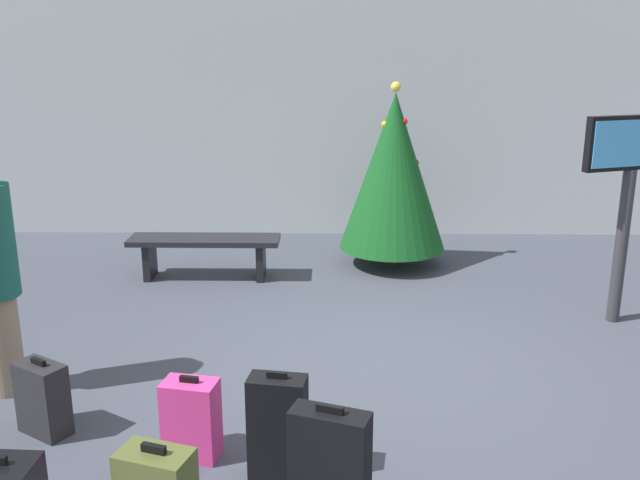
{
  "coord_description": "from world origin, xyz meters",
  "views": [
    {
      "loc": [
        -0.41,
        -5.17,
        2.56
      ],
      "look_at": [
        -0.51,
        0.74,
        0.9
      ],
      "focal_mm": 38.81,
      "sensor_mm": 36.0,
      "label": 1
    }
  ],
  "objects_px": {
    "flight_info_kiosk": "(630,177)",
    "suitcase_4": "(43,399)",
    "holiday_tree": "(394,172)",
    "suitcase_3": "(191,419)",
    "suitcase_1": "(278,427)",
    "suitcase_5": "(330,477)",
    "waiting_bench": "(205,247)"
  },
  "relations": [
    {
      "from": "suitcase_4",
      "to": "flight_info_kiosk",
      "type": "bearing_deg",
      "value": 24.01
    },
    {
      "from": "suitcase_3",
      "to": "waiting_bench",
      "type": "bearing_deg",
      "value": 98.65
    },
    {
      "from": "flight_info_kiosk",
      "to": "suitcase_5",
      "type": "bearing_deg",
      "value": -131.14
    },
    {
      "from": "suitcase_4",
      "to": "suitcase_5",
      "type": "height_order",
      "value": "suitcase_5"
    },
    {
      "from": "holiday_tree",
      "to": "flight_info_kiosk",
      "type": "height_order",
      "value": "holiday_tree"
    },
    {
      "from": "suitcase_1",
      "to": "flight_info_kiosk",
      "type": "bearing_deg",
      "value": 39.85
    },
    {
      "from": "flight_info_kiosk",
      "to": "suitcase_1",
      "type": "bearing_deg",
      "value": -140.15
    },
    {
      "from": "waiting_bench",
      "to": "suitcase_1",
      "type": "xyz_separation_m",
      "value": [
        1.11,
        -3.76,
        -0.04
      ]
    },
    {
      "from": "flight_info_kiosk",
      "to": "suitcase_4",
      "type": "xyz_separation_m",
      "value": [
        -4.69,
        -2.09,
        -1.15
      ]
    },
    {
      "from": "holiday_tree",
      "to": "suitcase_1",
      "type": "xyz_separation_m",
      "value": [
        -1.05,
        -4.3,
        -0.81
      ]
    },
    {
      "from": "holiday_tree",
      "to": "suitcase_3",
      "type": "height_order",
      "value": "holiday_tree"
    },
    {
      "from": "holiday_tree",
      "to": "waiting_bench",
      "type": "bearing_deg",
      "value": -166.07
    },
    {
      "from": "suitcase_5",
      "to": "holiday_tree",
      "type": "bearing_deg",
      "value": 81.43
    },
    {
      "from": "suitcase_1",
      "to": "suitcase_3",
      "type": "height_order",
      "value": "suitcase_1"
    },
    {
      "from": "flight_info_kiosk",
      "to": "suitcase_3",
      "type": "relative_size",
      "value": 3.48
    },
    {
      "from": "suitcase_3",
      "to": "flight_info_kiosk",
      "type": "bearing_deg",
      "value": 33.06
    },
    {
      "from": "suitcase_1",
      "to": "suitcase_4",
      "type": "relative_size",
      "value": 1.27
    },
    {
      "from": "suitcase_1",
      "to": "suitcase_5",
      "type": "relative_size",
      "value": 0.87
    },
    {
      "from": "holiday_tree",
      "to": "suitcase_3",
      "type": "xyz_separation_m",
      "value": [
        -1.62,
        -4.11,
        -0.88
      ]
    },
    {
      "from": "waiting_bench",
      "to": "suitcase_5",
      "type": "distance_m",
      "value": 4.57
    },
    {
      "from": "waiting_bench",
      "to": "suitcase_3",
      "type": "relative_size",
      "value": 3.0
    },
    {
      "from": "flight_info_kiosk",
      "to": "suitcase_4",
      "type": "distance_m",
      "value": 5.26
    },
    {
      "from": "suitcase_1",
      "to": "suitcase_5",
      "type": "distance_m",
      "value": 0.67
    },
    {
      "from": "suitcase_3",
      "to": "suitcase_4",
      "type": "relative_size",
      "value": 1.03
    },
    {
      "from": "suitcase_1",
      "to": "holiday_tree",
      "type": "bearing_deg",
      "value": 76.24
    },
    {
      "from": "suitcase_3",
      "to": "suitcase_5",
      "type": "distance_m",
      "value": 1.18
    },
    {
      "from": "suitcase_4",
      "to": "holiday_tree",
      "type": "bearing_deg",
      "value": 55.01
    },
    {
      "from": "suitcase_1",
      "to": "suitcase_3",
      "type": "xyz_separation_m",
      "value": [
        -0.57,
        0.19,
        -0.07
      ]
    },
    {
      "from": "suitcase_1",
      "to": "suitcase_4",
      "type": "distance_m",
      "value": 1.7
    },
    {
      "from": "waiting_bench",
      "to": "suitcase_5",
      "type": "relative_size",
      "value": 2.11
    },
    {
      "from": "flight_info_kiosk",
      "to": "suitcase_3",
      "type": "xyz_separation_m",
      "value": [
        -3.62,
        -2.36,
        -1.14
      ]
    },
    {
      "from": "waiting_bench",
      "to": "suitcase_4",
      "type": "bearing_deg",
      "value": -99.0
    }
  ]
}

